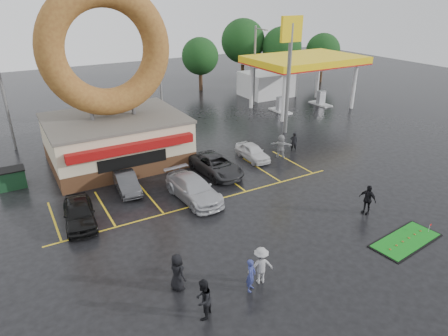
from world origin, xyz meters
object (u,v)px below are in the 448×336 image
car_grey (216,165)px  person_blue (251,275)px  streetlight_left (4,95)px  car_silver (194,189)px  gas_station (287,72)px  car_black (79,213)px  streetlight_mid (160,76)px  car_dgrey (126,182)px  person_cameraman (367,199)px  streetlight_right (255,64)px  car_white (253,152)px  donut_shop (113,107)px  dumpster (11,179)px  shell_sign (290,54)px  putting_green (406,240)px

car_grey → person_blue: 12.82m
streetlight_left → car_silver: bearing=-58.9°
gas_station → car_grey: (-17.37, -13.97, -3.00)m
gas_station → car_black: bearing=-149.8°
streetlight_left → streetlight_mid: size_ratio=1.00×
streetlight_mid → car_dgrey: streetlight_mid is taller
car_black → person_cameraman: 17.25m
streetlight_right → car_white: streetlight_right is taller
car_grey → person_cameraman: person_cameraman is taller
car_silver → person_cameraman: 10.89m
gas_station → car_grey: gas_station is taller
car_white → person_blue: person_blue is taller
streetlight_right → gas_station: bearing=-13.7°
donut_shop → person_blue: size_ratio=8.13×
car_dgrey → person_cameraman: size_ratio=2.02×
person_cameraman → car_black: bearing=-128.9°
car_dgrey → streetlight_right: bearing=40.2°
person_cameraman → dumpster: size_ratio=1.05×
gas_station → shell_sign: bearing=-128.1°
streetlight_left → car_black: streetlight_left is taller
streetlight_right → car_grey: (-13.37, -14.94, -4.08)m
donut_shop → car_black: bearing=-119.8°
streetlight_right → car_grey: size_ratio=1.79×
car_black → gas_station: bearing=36.9°
streetlight_left → putting_green: (17.43, -25.84, -4.75)m
streetlight_right → shell_sign: bearing=-106.8°
dumpster → putting_green: dumpster is taller
person_cameraman → putting_green: 3.41m
streetlight_left → car_dgrey: streetlight_left is taller
streetlight_mid → car_black: (-11.68, -16.11, -4.06)m
car_grey → putting_green: (4.80, -12.90, -0.66)m
shell_sign → person_cameraman: shell_sign is taller
gas_station → streetlight_left: (-30.00, -1.02, 1.08)m
shell_sign → car_grey: shell_sign is taller
person_cameraman → car_grey: bearing=-164.7°
streetlight_left → dumpster: (-0.78, -7.86, -4.13)m
streetlight_right → car_silver: streetlight_right is taller
car_grey → car_white: (3.94, 1.03, -0.07)m
shell_sign → car_dgrey: shell_sign is taller
streetlight_right → car_silver: size_ratio=1.74×
car_silver → gas_station: bearing=34.9°
car_silver → person_cameraman: person_cameraman is taller
shell_sign → donut_shop: bearing=176.5°
gas_station → streetlight_mid: bearing=-179.9°
donut_shop → car_dgrey: bearing=-100.6°
car_white → dumpster: 17.82m
car_black → donut_shop: bearing=66.9°
gas_station → car_black: (-27.68, -16.13, -2.98)m
streetlight_right → person_blue: (-18.11, -26.85, -3.95)m
streetlight_left → car_black: 15.82m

